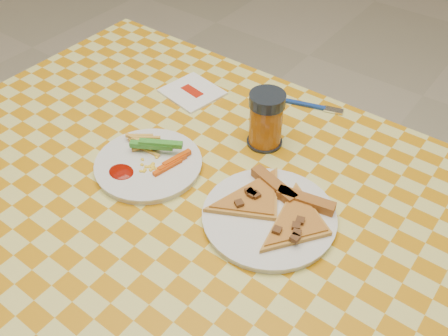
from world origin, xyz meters
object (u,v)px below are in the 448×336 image
at_px(drink_glass, 266,120).
at_px(plate_left, 149,165).
at_px(plate_right, 269,218).
at_px(table, 198,215).

bearing_deg(drink_glass, plate_left, -124.95).
relative_size(plate_left, plate_right, 0.89).
height_order(table, plate_left, plate_left).
relative_size(plate_right, drink_glass, 1.94).
bearing_deg(table, drink_glass, 82.61).
height_order(plate_left, drink_glass, drink_glass).
relative_size(table, plate_right, 5.25).
bearing_deg(drink_glass, table, -97.39).
bearing_deg(plate_right, drink_glass, 125.69).
height_order(table, drink_glass, drink_glass).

